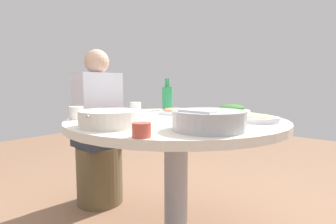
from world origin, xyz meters
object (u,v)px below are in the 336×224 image
(round_dining_table, at_px, (176,141))
(soup_bowl, at_px, (110,119))
(dish_noodles, at_px, (258,118))
(dish_shrimp, at_px, (175,111))
(dish_greens, at_px, (232,109))
(green_bottle, at_px, (167,97))
(rice_bowl, at_px, (209,120))
(stool_for_diner_left, at_px, (100,174))
(dish_eggplant, at_px, (113,111))
(diner_left, at_px, (98,106))
(tea_cup_side, at_px, (76,113))
(tea_cup_far, at_px, (136,106))
(tea_cup_near, at_px, (142,130))

(round_dining_table, xyz_separation_m, soup_bowl, (-0.05, -0.42, 0.17))
(dish_noodles, xyz_separation_m, dish_shrimp, (-0.55, 0.00, -0.00))
(dish_greens, relative_size, dish_shrimp, 1.19)
(soup_bowl, bearing_deg, green_bottle, 112.19)
(rice_bowl, xyz_separation_m, stool_for_diner_left, (-1.18, 0.29, -0.58))
(dish_greens, bearing_deg, round_dining_table, -102.91)
(dish_noodles, xyz_separation_m, dish_eggplant, (-0.84, -0.27, 0.00))
(rice_bowl, height_order, dish_eggplant, rice_bowl)
(round_dining_table, bearing_deg, green_bottle, 135.93)
(dish_shrimp, distance_m, stool_for_diner_left, 0.90)
(dish_noodles, relative_size, diner_left, 0.27)
(dish_noodles, bearing_deg, stool_for_diner_left, -175.87)
(round_dining_table, distance_m, soup_bowl, 0.46)
(dish_greens, relative_size, tea_cup_side, 3.23)
(round_dining_table, relative_size, dish_greens, 4.95)
(round_dining_table, relative_size, dish_shrimp, 5.88)
(tea_cup_side, distance_m, stool_for_diner_left, 0.86)
(round_dining_table, height_order, diner_left, diner_left)
(dish_noodles, relative_size, tea_cup_far, 2.61)
(rice_bowl, relative_size, tea_cup_side, 4.13)
(dish_noodles, distance_m, tea_cup_near, 0.69)
(tea_cup_side, xyz_separation_m, stool_for_diner_left, (-0.45, 0.46, -0.57))
(rice_bowl, xyz_separation_m, dish_noodles, (0.07, 0.38, -0.03))
(rice_bowl, relative_size, dish_shrimp, 1.52)
(green_bottle, relative_size, tea_cup_far, 2.91)
(tea_cup_near, relative_size, tea_cup_far, 0.88)
(dish_eggplant, height_order, dish_shrimp, dish_eggplant)
(dish_shrimp, xyz_separation_m, green_bottle, (-0.22, 0.18, 0.08))
(dish_shrimp, bearing_deg, stool_for_diner_left, -172.38)
(green_bottle, bearing_deg, tea_cup_near, -54.85)
(round_dining_table, relative_size, rice_bowl, 3.87)
(soup_bowl, height_order, tea_cup_near, soup_bowl)
(dish_eggplant, xyz_separation_m, tea_cup_side, (0.04, -0.28, 0.01))
(soup_bowl, bearing_deg, tea_cup_far, 128.39)
(soup_bowl, xyz_separation_m, tea_cup_far, (-0.48, 0.60, -0.01))
(soup_bowl, relative_size, tea_cup_side, 3.97)
(tea_cup_near, bearing_deg, tea_cup_far, 138.18)
(tea_cup_near, bearing_deg, dish_greens, 97.85)
(dish_eggplant, bearing_deg, soup_bowl, -39.40)
(dish_greens, bearing_deg, dish_shrimp, -129.51)
(stool_for_diner_left, relative_size, diner_left, 0.61)
(dish_eggplant, relative_size, tea_cup_side, 3.17)
(dish_shrimp, height_order, green_bottle, green_bottle)
(dish_shrimp, height_order, tea_cup_side, tea_cup_side)
(tea_cup_side, xyz_separation_m, diner_left, (-0.45, 0.46, -0.02))
(dish_shrimp, bearing_deg, tea_cup_far, 178.35)
(round_dining_table, height_order, tea_cup_far, tea_cup_far)
(stool_for_diner_left, bearing_deg, rice_bowl, -13.61)
(round_dining_table, xyz_separation_m, green_bottle, (-0.36, 0.35, 0.23))
(green_bottle, distance_m, diner_left, 0.56)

